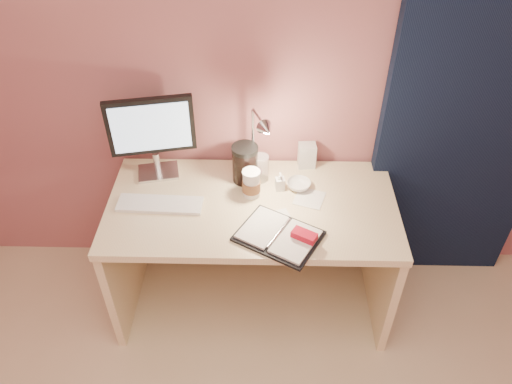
{
  "coord_description": "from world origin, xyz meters",
  "views": [
    {
      "loc": [
        0.06,
        -0.4,
        2.34
      ],
      "look_at": [
        0.02,
        1.33,
        0.85
      ],
      "focal_mm": 35.0,
      "sensor_mm": 36.0,
      "label": 1
    }
  ],
  "objects_px": {
    "planner": "(281,235)",
    "clear_cup": "(261,168)",
    "desk": "(253,227)",
    "monitor": "(152,130)",
    "bowl": "(299,185)",
    "coffee_cup": "(251,184)",
    "product_box": "(307,155)",
    "lotion_bottle": "(280,181)",
    "dark_jar": "(245,165)",
    "desk_lamp": "(244,143)",
    "keyboard": "(160,204)"
  },
  "relations": [
    {
      "from": "monitor",
      "to": "desk_lamp",
      "type": "height_order",
      "value": "monitor"
    },
    {
      "from": "desk",
      "to": "coffee_cup",
      "type": "xyz_separation_m",
      "value": [
        -0.01,
        -0.0,
        0.29
      ]
    },
    {
      "from": "product_box",
      "to": "planner",
      "type": "bearing_deg",
      "value": -109.26
    },
    {
      "from": "clear_cup",
      "to": "bowl",
      "type": "distance_m",
      "value": 0.21
    },
    {
      "from": "coffee_cup",
      "to": "product_box",
      "type": "bearing_deg",
      "value": 40.49
    },
    {
      "from": "keyboard",
      "to": "planner",
      "type": "bearing_deg",
      "value": -16.96
    },
    {
      "from": "coffee_cup",
      "to": "lotion_bottle",
      "type": "distance_m",
      "value": 0.15
    },
    {
      "from": "product_box",
      "to": "desk_lamp",
      "type": "bearing_deg",
      "value": -155.99
    },
    {
      "from": "desk",
      "to": "monitor",
      "type": "distance_m",
      "value": 0.71
    },
    {
      "from": "monitor",
      "to": "lotion_bottle",
      "type": "xyz_separation_m",
      "value": [
        0.63,
        -0.11,
        -0.22
      ]
    },
    {
      "from": "planner",
      "to": "dark_jar",
      "type": "xyz_separation_m",
      "value": [
        -0.17,
        0.41,
        0.08
      ]
    },
    {
      "from": "desk",
      "to": "dark_jar",
      "type": "bearing_deg",
      "value": 109.17
    },
    {
      "from": "coffee_cup",
      "to": "product_box",
      "type": "relative_size",
      "value": 1.09
    },
    {
      "from": "clear_cup",
      "to": "product_box",
      "type": "xyz_separation_m",
      "value": [
        0.24,
        0.12,
        -0.0
      ]
    },
    {
      "from": "product_box",
      "to": "desk_lamp",
      "type": "distance_m",
      "value": 0.41
    },
    {
      "from": "desk",
      "to": "clear_cup",
      "type": "relative_size",
      "value": 9.95
    },
    {
      "from": "keyboard",
      "to": "clear_cup",
      "type": "height_order",
      "value": "clear_cup"
    },
    {
      "from": "monitor",
      "to": "bowl",
      "type": "xyz_separation_m",
      "value": [
        0.72,
        -0.1,
        -0.25
      ]
    },
    {
      "from": "coffee_cup",
      "to": "lotion_bottle",
      "type": "height_order",
      "value": "coffee_cup"
    },
    {
      "from": "lotion_bottle",
      "to": "desk",
      "type": "bearing_deg",
      "value": -162.81
    },
    {
      "from": "planner",
      "to": "lotion_bottle",
      "type": "distance_m",
      "value": 0.34
    },
    {
      "from": "planner",
      "to": "clear_cup",
      "type": "distance_m",
      "value": 0.43
    },
    {
      "from": "planner",
      "to": "desk_lamp",
      "type": "xyz_separation_m",
      "value": [
        -0.18,
        0.36,
        0.24
      ]
    },
    {
      "from": "monitor",
      "to": "product_box",
      "type": "bearing_deg",
      "value": -5.67
    },
    {
      "from": "clear_cup",
      "to": "bowl",
      "type": "height_order",
      "value": "clear_cup"
    },
    {
      "from": "planner",
      "to": "dark_jar",
      "type": "bearing_deg",
      "value": 142.69
    },
    {
      "from": "planner",
      "to": "desk",
      "type": "bearing_deg",
      "value": 144.17
    },
    {
      "from": "coffee_cup",
      "to": "dark_jar",
      "type": "xyz_separation_m",
      "value": [
        -0.03,
        0.12,
        0.02
      ]
    },
    {
      "from": "desk_lamp",
      "to": "product_box",
      "type": "bearing_deg",
      "value": 5.71
    },
    {
      "from": "keyboard",
      "to": "dark_jar",
      "type": "xyz_separation_m",
      "value": [
        0.4,
        0.21,
        0.08
      ]
    },
    {
      "from": "coffee_cup",
      "to": "bowl",
      "type": "xyz_separation_m",
      "value": [
        0.24,
        0.06,
        -0.05
      ]
    },
    {
      "from": "coffee_cup",
      "to": "dark_jar",
      "type": "distance_m",
      "value": 0.12
    },
    {
      "from": "monitor",
      "to": "product_box",
      "type": "xyz_separation_m",
      "value": [
        0.77,
        0.08,
        -0.2
      ]
    },
    {
      "from": "desk_lamp",
      "to": "bowl",
      "type": "bearing_deg",
      "value": -25.45
    },
    {
      "from": "keyboard",
      "to": "coffee_cup",
      "type": "xyz_separation_m",
      "value": [
        0.44,
        0.09,
        0.06
      ]
    },
    {
      "from": "desk",
      "to": "coffee_cup",
      "type": "bearing_deg",
      "value": -148.33
    },
    {
      "from": "clear_cup",
      "to": "bowl",
      "type": "bearing_deg",
      "value": -19.35
    },
    {
      "from": "lotion_bottle",
      "to": "dark_jar",
      "type": "relative_size",
      "value": 0.55
    },
    {
      "from": "planner",
      "to": "clear_cup",
      "type": "height_order",
      "value": "clear_cup"
    },
    {
      "from": "monitor",
      "to": "coffee_cup",
      "type": "xyz_separation_m",
      "value": [
        0.49,
        -0.16,
        -0.2
      ]
    },
    {
      "from": "coffee_cup",
      "to": "desk_lamp",
      "type": "bearing_deg",
      "value": 117.06
    },
    {
      "from": "dark_jar",
      "to": "coffee_cup",
      "type": "bearing_deg",
      "value": -73.65
    },
    {
      "from": "clear_cup",
      "to": "dark_jar",
      "type": "distance_m",
      "value": 0.08
    },
    {
      "from": "desk",
      "to": "clear_cup",
      "type": "bearing_deg",
      "value": 72.43
    },
    {
      "from": "lotion_bottle",
      "to": "desk_lamp",
      "type": "relative_size",
      "value": 0.24
    },
    {
      "from": "desk",
      "to": "planner",
      "type": "xyz_separation_m",
      "value": [
        0.13,
        -0.29,
        0.24
      ]
    },
    {
      "from": "monitor",
      "to": "desk_lamp",
      "type": "bearing_deg",
      "value": -22.8
    },
    {
      "from": "desk",
      "to": "monitor",
      "type": "bearing_deg",
      "value": 162.69
    },
    {
      "from": "keyboard",
      "to": "coffee_cup",
      "type": "bearing_deg",
      "value": 13.97
    },
    {
      "from": "monitor",
      "to": "clear_cup",
      "type": "distance_m",
      "value": 0.57
    }
  ]
}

